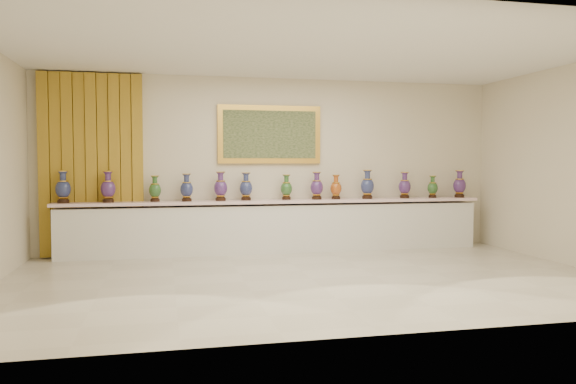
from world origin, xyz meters
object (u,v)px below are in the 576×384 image
Objects in this scene: vase_1 at (108,188)px; counter at (277,227)px; vase_0 at (63,189)px; vase_2 at (155,190)px.

counter is at bearing 0.68° from vase_1.
vase_1 is (0.68, -0.02, -0.00)m from vase_0.
vase_2 is at bearing 1.38° from vase_0.
counter is 14.47× the size of vase_1.
vase_0 is 1.01× the size of vase_1.
vase_0 is at bearing -179.74° from counter.
vase_0 reaches higher than vase_2.
counter is 2.85m from vase_1.
vase_0 is 1.20× the size of vase_2.
vase_0 is at bearing 178.54° from vase_1.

